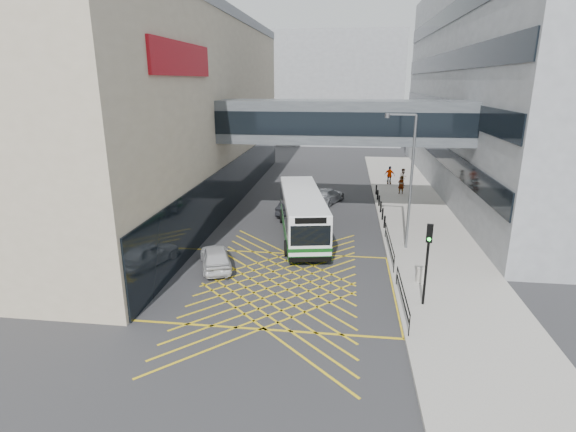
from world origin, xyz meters
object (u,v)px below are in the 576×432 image
at_px(car_white, 216,257).
at_px(pedestrian_a, 401,185).
at_px(car_dark, 294,206).
at_px(car_silver, 327,195).
at_px(pedestrian_b, 403,177).
at_px(traffic_light, 428,253).
at_px(litter_bin, 421,275).
at_px(pedestrian_c, 390,175).
at_px(street_lamp, 408,174).
at_px(bus, 302,213).

relative_size(car_white, pedestrian_a, 2.57).
height_order(car_white, car_dark, car_white).
relative_size(car_silver, pedestrian_a, 2.68).
bearing_deg(car_white, pedestrian_b, -141.11).
xyz_separation_m(car_white, car_silver, (5.66, 15.18, 0.01)).
relative_size(traffic_light, litter_bin, 4.93).
bearing_deg(car_white, pedestrian_c, -137.82).
height_order(traffic_light, litter_bin, traffic_light).
xyz_separation_m(car_silver, pedestrian_b, (7.35, 6.96, 0.34)).
xyz_separation_m(litter_bin, pedestrian_b, (1.66, 22.94, 0.47)).
bearing_deg(car_dark, pedestrian_a, -123.62).
xyz_separation_m(pedestrian_a, pedestrian_c, (-0.71, 4.01, 0.08)).
relative_size(car_silver, traffic_light, 1.12).
height_order(litter_bin, pedestrian_c, pedestrian_c).
relative_size(car_white, street_lamp, 0.52).
xyz_separation_m(bus, car_silver, (1.31, 8.93, -0.96)).
distance_m(street_lamp, pedestrian_b, 18.33).
xyz_separation_m(car_dark, car_silver, (2.44, 3.83, 0.03)).
height_order(street_lamp, pedestrian_c, street_lamp).
xyz_separation_m(car_dark, traffic_light, (7.85, -14.73, 2.12)).
bearing_deg(street_lamp, pedestrian_c, 92.27).
distance_m(car_dark, car_silver, 4.54).
xyz_separation_m(street_lamp, litter_bin, (0.34, -5.14, -4.34)).
distance_m(traffic_light, pedestrian_a, 22.38).
relative_size(car_dark, traffic_light, 1.06).
relative_size(traffic_light, pedestrian_a, 2.41).
distance_m(traffic_light, litter_bin, 3.42).
relative_size(litter_bin, pedestrian_b, 0.46).
bearing_deg(car_white, car_silver, -131.12).
distance_m(car_white, pedestrian_b, 25.68).
distance_m(litter_bin, pedestrian_b, 23.01).
relative_size(car_dark, litter_bin, 5.23).
distance_m(street_lamp, litter_bin, 6.73).
bearing_deg(car_white, car_dark, -126.49).
relative_size(litter_bin, pedestrian_a, 0.49).
height_order(traffic_light, pedestrian_c, traffic_light).
xyz_separation_m(street_lamp, pedestrian_a, (1.44, 14.54, -3.91)).
height_order(bus, pedestrian_c, bus).
bearing_deg(bus, street_lamp, -26.57).
distance_m(bus, car_dark, 5.32).
bearing_deg(car_dark, litter_bin, 140.97).
distance_m(car_dark, pedestrian_b, 14.58).
bearing_deg(pedestrian_b, litter_bin, -131.21).
bearing_deg(litter_bin, street_lamp, 93.76).
relative_size(street_lamp, pedestrian_c, 4.54).
relative_size(car_silver, pedestrian_c, 2.46).
relative_size(car_dark, pedestrian_a, 2.55).
bearing_deg(car_silver, car_dark, 79.36).
distance_m(car_silver, litter_bin, 16.96).
relative_size(bus, litter_bin, 13.78).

